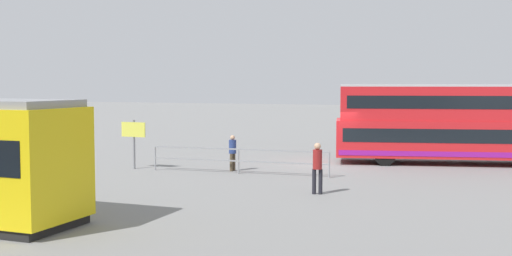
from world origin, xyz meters
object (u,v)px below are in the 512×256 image
double_decker_bus (463,123)px  pedestrian_near_railing (233,151)px  pedestrian_crossing (317,164)px  info_sign (134,135)px

double_decker_bus → pedestrian_near_railing: size_ratio=7.76×
double_decker_bus → pedestrian_crossing: bearing=66.8°
pedestrian_near_railing → info_sign: 4.55m
info_sign → double_decker_bus: bearing=-153.7°
pedestrian_crossing → info_sign: info_sign is taller
double_decker_bus → info_sign: 15.40m
pedestrian_near_railing → info_sign: (4.41, 0.90, 0.64)m
pedestrian_near_railing → pedestrian_crossing: pedestrian_crossing is taller
info_sign → pedestrian_crossing: bearing=159.5°
pedestrian_crossing → pedestrian_near_railing: bearing=-41.6°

